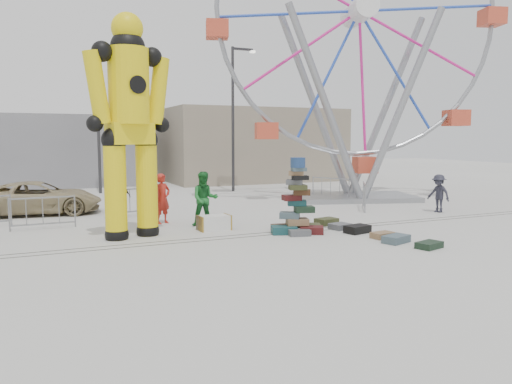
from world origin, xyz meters
name	(u,v)px	position (x,y,z in m)	size (l,w,h in m)	color
ground	(298,237)	(0.00, 0.00, 0.00)	(90.00, 90.00, 0.00)	#9E9E99
track_line_near	(289,233)	(0.00, 0.60, 0.00)	(40.00, 0.04, 0.01)	#47443F
track_line_far	(283,231)	(0.00, 1.00, 0.00)	(40.00, 0.04, 0.01)	#47443F
building_right	(249,145)	(7.00, 20.00, 2.50)	(12.00, 8.00, 5.00)	gray
building_left	(54,150)	(-6.00, 22.00, 2.20)	(10.00, 8.00, 4.40)	gray
lamp_post_right	(234,111)	(3.09, 13.00, 4.48)	(1.41, 0.25, 8.00)	#2D2D30
lamp_post_left	(100,110)	(-3.91, 15.00, 4.48)	(1.41, 0.25, 8.00)	#2D2D30
suitcase_tower	(297,212)	(0.28, 0.61, 0.67)	(1.87, 1.54, 2.40)	#19484C
crash_test_dummy	(130,117)	(-4.63, 2.00, 3.61)	(2.72, 1.20, 6.85)	black
ferris_wheel	(359,36)	(7.06, 7.00, 7.80)	(13.11, 4.87, 15.85)	gray
steamer_trunk	(214,223)	(-1.98, 2.12, 0.24)	(1.03, 0.59, 0.48)	silver
row_case_0	(327,221)	(1.92, 1.46, 0.11)	(0.75, 0.52, 0.23)	#383D1E
row_case_1	(340,226)	(1.88, 0.55, 0.10)	(0.64, 0.54, 0.19)	#595C61
row_case_2	(357,229)	(2.01, -0.24, 0.12)	(0.81, 0.50, 0.25)	black
row_case_3	(382,235)	(2.20, -1.23, 0.09)	(0.68, 0.43, 0.19)	olive
row_case_4	(396,239)	(2.15, -1.92, 0.11)	(0.82, 0.49, 0.22)	#475C66
row_case_5	(429,245)	(2.49, -2.87, 0.09)	(0.75, 0.46, 0.18)	black
barricade_dummy_b	(43,213)	(-7.08, 4.56, 0.55)	(2.00, 0.10, 1.10)	gray
barricade_dummy_c	(130,202)	(-3.98, 6.13, 0.55)	(2.00, 0.10, 1.10)	gray
barricade_wheel_front	(364,196)	(5.41, 4.04, 0.55)	(2.00, 0.10, 1.10)	gray
barricade_wheel_back	(331,188)	(5.92, 7.45, 0.55)	(2.00, 0.10, 1.10)	gray
pedestrian_red	(163,199)	(-3.20, 4.05, 0.88)	(0.64, 0.42, 1.77)	#AA2118
pedestrian_green	(205,199)	(-2.01, 2.95, 0.93)	(0.91, 0.71, 1.87)	#186225
pedestrian_black	(118,197)	(-4.45, 5.89, 0.80)	(0.94, 0.39, 1.60)	black
pedestrian_grey	(439,193)	(7.63, 2.10, 0.77)	(0.99, 0.57, 1.54)	#242530
parked_suv	(39,198)	(-7.16, 8.14, 0.65)	(2.17, 4.71, 1.31)	#998A63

